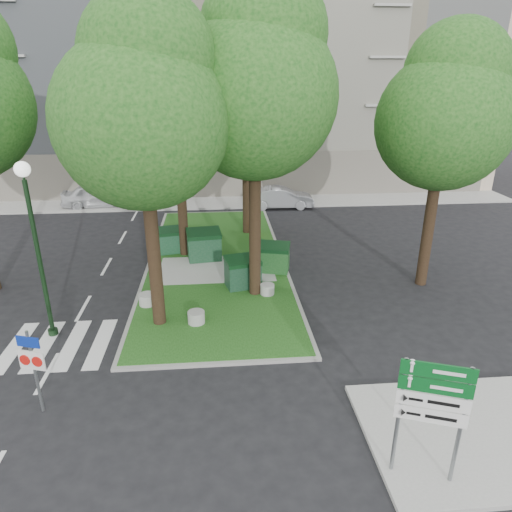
{
  "coord_description": "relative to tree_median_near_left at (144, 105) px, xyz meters",
  "views": [
    {
      "loc": [
        0.63,
        -11.64,
        8.14
      ],
      "look_at": [
        1.97,
        3.69,
        2.0
      ],
      "focal_mm": 32.0,
      "sensor_mm": 36.0,
      "label": 1
    }
  ],
  "objects": [
    {
      "name": "zebra_crossing",
      "position": [
        -2.34,
        -1.06,
        -7.31
      ],
      "size": [
        5.0,
        3.0,
        0.01
      ],
      "primitive_type": "cube",
      "color": "silver",
      "rests_on": "ground"
    },
    {
      "name": "dumpster_d",
      "position": [
        4.41,
        4.06,
        -6.59
      ],
      "size": [
        1.54,
        1.25,
        1.26
      ],
      "rotation": [
        0.0,
        0.0,
        -0.25
      ],
      "color": "#154618",
      "rests_on": "median_island"
    },
    {
      "name": "bollard_left",
      "position": [
        -0.69,
        1.3,
        -6.98
      ],
      "size": [
        0.6,
        0.6,
        0.43
      ],
      "primitive_type": "cylinder",
      "color": "#9F9F9A",
      "rests_on": "median_island"
    },
    {
      "name": "tree_median_near_right",
      "position": [
        3.5,
        2.0,
        0.67
      ],
      "size": [
        5.6,
        5.6,
        11.46
      ],
      "color": "black",
      "rests_on": "ground"
    },
    {
      "name": "bollard_right",
      "position": [
        3.88,
        1.8,
        -7.0
      ],
      "size": [
        0.56,
        0.56,
        0.4
      ],
      "primitive_type": "cylinder",
      "color": "#9A9B96",
      "rests_on": "median_island"
    },
    {
      "name": "apartment_building",
      "position": [
        1.41,
        23.44,
        0.68
      ],
      "size": [
        41.0,
        12.0,
        16.0
      ],
      "primitive_type": "cube",
      "color": "tan",
      "rests_on": "ground"
    },
    {
      "name": "tree_median_near_left",
      "position": [
        0.0,
        0.0,
        0.0
      ],
      "size": [
        5.2,
        5.2,
        10.53
      ],
      "color": "black",
      "rests_on": "ground"
    },
    {
      "name": "dumpster_a",
      "position": [
        -0.23,
        6.79,
        -6.62
      ],
      "size": [
        1.45,
        1.15,
        1.2
      ],
      "rotation": [
        0.0,
        0.0,
        0.21
      ],
      "color": "#103D22",
      "rests_on": "median_island"
    },
    {
      "name": "median_kerb",
      "position": [
        1.91,
        5.44,
        -7.27
      ],
      "size": [
        6.3,
        16.3,
        0.1
      ],
      "primitive_type": "cube",
      "color": "gray",
      "rests_on": "ground"
    },
    {
      "name": "building_sidewalk",
      "position": [
        1.41,
        15.94,
        -7.26
      ],
      "size": [
        42.0,
        3.0,
        0.12
      ],
      "primitive_type": "cube",
      "color": "#999993",
      "rests_on": "ground"
    },
    {
      "name": "car_white",
      "position": [
        -5.71,
        15.76,
        -6.54
      ],
      "size": [
        4.7,
        2.24,
        1.55
      ],
      "primitive_type": "imported",
      "rotation": [
        0.0,
        0.0,
        1.66
      ],
      "color": "silver",
      "rests_on": "ground"
    },
    {
      "name": "tree_median_mid",
      "position": [
        0.5,
        6.5,
        -0.34
      ],
      "size": [
        4.8,
        4.8,
        9.99
      ],
      "color": "black",
      "rests_on": "ground"
    },
    {
      "name": "litter_bin",
      "position": [
        4.08,
        9.01,
        -6.8
      ],
      "size": [
        0.45,
        0.45,
        0.79
      ],
      "primitive_type": "cylinder",
      "color": "gold",
      "rests_on": "median_island"
    },
    {
      "name": "ground",
      "position": [
        1.41,
        -2.56,
        -7.32
      ],
      "size": [
        120.0,
        120.0,
        0.0
      ],
      "primitive_type": "plane",
      "color": "black",
      "rests_on": "ground"
    },
    {
      "name": "tree_street_right",
      "position": [
        10.5,
        2.5,
        -0.33
      ],
      "size": [
        5.0,
        5.0,
        10.06
      ],
      "color": "black",
      "rests_on": "ground"
    },
    {
      "name": "bollard_mid",
      "position": [
        1.19,
        -0.21,
        -6.99
      ],
      "size": [
        0.59,
        0.59,
        0.42
      ],
      "primitive_type": "cylinder",
      "color": "gray",
      "rests_on": "median_island"
    },
    {
      "name": "car_silver",
      "position": [
        6.19,
        14.5,
        -6.63
      ],
      "size": [
        4.23,
        1.62,
        1.38
      ],
      "primitive_type": "imported",
      "rotation": [
        0.0,
        0.0,
        1.53
      ],
      "color": "#9D9EA4",
      "rests_on": "ground"
    },
    {
      "name": "street_lamp",
      "position": [
        -3.6,
        -0.38,
        -3.67
      ],
      "size": [
        0.46,
        0.46,
        5.8
      ],
      "color": "black",
      "rests_on": "ground"
    },
    {
      "name": "sidewalk_corner",
      "position": [
        7.91,
        -6.06,
        -7.26
      ],
      "size": [
        5.0,
        4.0,
        0.12
      ],
      "primitive_type": "cube",
      "color": "#999993",
      "rests_on": "ground"
    },
    {
      "name": "directional_sign",
      "position": [
        6.21,
        -7.14,
        -5.31
      ],
      "size": [
        1.35,
        0.52,
        2.84
      ],
      "rotation": [
        0.0,
        0.0,
        -0.35
      ],
      "color": "slate",
      "rests_on": "sidewalk_corner"
    },
    {
      "name": "dumpster_b",
      "position": [
        1.37,
        5.68,
        -6.51
      ],
      "size": [
        1.67,
        1.27,
        1.43
      ],
      "rotation": [
        0.0,
        0.0,
        0.13
      ],
      "color": "#0F361D",
      "rests_on": "median_island"
    },
    {
      "name": "dumpster_c",
      "position": [
        2.97,
        2.6,
        -6.59
      ],
      "size": [
        1.55,
        1.24,
        1.27
      ],
      "rotation": [
        0.0,
        0.0,
        0.23
      ],
      "color": "black",
      "rests_on": "median_island"
    },
    {
      "name": "median_island",
      "position": [
        1.91,
        5.44,
        -7.26
      ],
      "size": [
        6.0,
        16.0,
        0.12
      ],
      "primitive_type": "cube",
      "color": "#1C4614",
      "rests_on": "ground"
    },
    {
      "name": "tree_median_far",
      "position": [
        3.7,
        9.5,
        1.0
      ],
      "size": [
        5.8,
        5.8,
        11.93
      ],
      "color": "black",
      "rests_on": "ground"
    },
    {
      "name": "traffic_sign_pole",
      "position": [
        -2.65,
        -4.22,
        -5.79
      ],
      "size": [
        0.69,
        0.25,
        2.39
      ],
      "rotation": [
        0.0,
        0.0,
        -0.31
      ],
      "color": "slate",
      "rests_on": "ground"
    }
  ]
}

